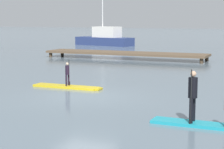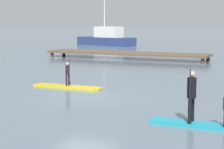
{
  "view_description": "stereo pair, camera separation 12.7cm",
  "coord_description": "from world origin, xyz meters",
  "px_view_note": "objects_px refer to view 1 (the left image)",
  "views": [
    {
      "loc": [
        8.35,
        -16.04,
        3.35
      ],
      "look_at": [
        0.79,
        1.17,
        0.83
      ],
      "focal_mm": 67.63,
      "sensor_mm": 36.0,
      "label": 1
    },
    {
      "loc": [
        8.47,
        -15.99,
        3.35
      ],
      "look_at": [
        0.79,
        1.17,
        0.83
      ],
      "focal_mm": 67.63,
      "sensor_mm": 36.0,
      "label": 2
    }
  ],
  "objects_px": {
    "paddleboard_far": "(201,125)",
    "paddler_adult": "(193,93)",
    "paddleboard_near": "(67,87)",
    "paddler_child_solo": "(67,73)",
    "fishing_boat_green_midground": "(105,38)"
  },
  "relations": [
    {
      "from": "paddleboard_far",
      "to": "paddler_adult",
      "type": "distance_m",
      "value": 1.03
    },
    {
      "from": "paddleboard_near",
      "to": "paddler_adult",
      "type": "height_order",
      "value": "paddler_adult"
    },
    {
      "from": "paddleboard_far",
      "to": "paddleboard_near",
      "type": "bearing_deg",
      "value": 147.82
    },
    {
      "from": "paddler_child_solo",
      "to": "fishing_boat_green_midground",
      "type": "distance_m",
      "value": 32.16
    },
    {
      "from": "paddleboard_far",
      "to": "fishing_boat_green_midground",
      "type": "relative_size",
      "value": 0.4
    },
    {
      "from": "paddleboard_near",
      "to": "paddleboard_far",
      "type": "height_order",
      "value": "same"
    },
    {
      "from": "paddleboard_far",
      "to": "paddler_adult",
      "type": "xyz_separation_m",
      "value": [
        -0.3,
        -0.0,
        0.98
      ]
    },
    {
      "from": "fishing_boat_green_midground",
      "to": "paddleboard_far",
      "type": "bearing_deg",
      "value": -60.98
    },
    {
      "from": "paddleboard_near",
      "to": "fishing_boat_green_midground",
      "type": "distance_m",
      "value": 32.18
    },
    {
      "from": "paddler_child_solo",
      "to": "paddleboard_far",
      "type": "relative_size",
      "value": 0.39
    },
    {
      "from": "paddleboard_near",
      "to": "paddler_adult",
      "type": "distance_m",
      "value": 8.65
    },
    {
      "from": "paddler_child_solo",
      "to": "fishing_boat_green_midground",
      "type": "bearing_deg",
      "value": 111.43
    },
    {
      "from": "paddleboard_near",
      "to": "paddler_child_solo",
      "type": "height_order",
      "value": "paddler_child_solo"
    },
    {
      "from": "paddleboard_far",
      "to": "paddler_adult",
      "type": "relative_size",
      "value": 1.89
    },
    {
      "from": "paddleboard_far",
      "to": "fishing_boat_green_midground",
      "type": "height_order",
      "value": "fishing_boat_green_midground"
    }
  ]
}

